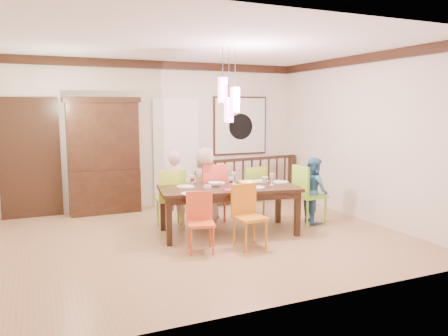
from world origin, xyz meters
name	(u,v)px	position (x,y,z in m)	size (l,w,h in m)	color
floor	(204,237)	(0.00, 0.00, 0.00)	(6.00, 6.00, 0.00)	#A1764E
ceiling	(202,44)	(0.00, 0.00, 2.90)	(6.00, 6.00, 0.00)	white
wall_back	(159,134)	(0.00, 2.50, 1.45)	(6.00, 6.00, 0.00)	beige
wall_right	(362,138)	(3.00, 0.00, 1.45)	(5.00, 5.00, 0.00)	beige
crown_molding	(202,50)	(0.00, 0.00, 2.82)	(6.00, 5.00, 0.16)	black
panel_door	(30,160)	(-2.40, 2.45, 1.05)	(1.04, 0.07, 2.24)	black
white_doorway	(176,154)	(0.35, 2.46, 1.05)	(0.97, 0.05, 2.22)	silver
painting	(240,126)	(1.80, 2.46, 1.60)	(1.25, 0.06, 1.25)	black
pendant_cluster	(229,100)	(0.45, 0.07, 2.11)	(0.27, 0.21, 1.14)	#EF4791
dining_table	(229,192)	(0.45, 0.07, 0.67)	(2.28, 1.31, 0.75)	black
chair_far_left	(170,194)	(-0.29, 0.80, 0.56)	(0.47, 0.47, 0.98)	#A2C72C
chair_far_mid	(210,188)	(0.46, 0.88, 0.59)	(0.48, 0.48, 1.02)	#D5442E
chair_far_right	(250,188)	(1.21, 0.79, 0.55)	(0.46, 0.46, 0.95)	#85A92A
chair_near_left	(201,219)	(-0.27, -0.61, 0.47)	(0.45, 0.45, 0.82)	#CC4D24
chair_near_mid	(250,212)	(0.43, -0.72, 0.51)	(0.43, 0.43, 0.90)	#C67516
chair_end_right	(310,191)	(1.96, 0.02, 0.58)	(0.47, 0.47, 1.02)	#7FC12D
china_hutch	(104,155)	(-1.13, 2.30, 1.10)	(1.38, 0.46, 2.18)	black
balustrade	(252,179)	(1.83, 1.95, 0.50)	(2.27, 0.35, 0.96)	black
person_far_left	(174,188)	(-0.17, 0.94, 0.63)	(0.46, 0.30, 1.26)	#ECB3C2
person_far_mid	(205,185)	(0.37, 0.87, 0.65)	(0.64, 0.42, 1.31)	beige
person_end_right	(314,190)	(2.07, 0.08, 0.57)	(0.56, 0.43, 1.15)	teal
serving_bowl	(248,184)	(0.77, 0.02, 0.79)	(0.29, 0.29, 0.07)	gold
small_bowl	(215,184)	(0.27, 0.20, 0.78)	(0.21, 0.21, 0.07)	white
cup_left	(207,188)	(0.02, -0.13, 0.79)	(0.11, 0.11, 0.09)	silver
cup_right	(265,180)	(1.15, 0.16, 0.80)	(0.11, 0.11, 0.10)	silver
plate_far_left	(185,186)	(-0.18, 0.33, 0.76)	(0.26, 0.26, 0.01)	white
plate_far_mid	(217,183)	(0.40, 0.42, 0.76)	(0.26, 0.26, 0.01)	white
plate_far_right	(261,181)	(1.17, 0.32, 0.76)	(0.26, 0.26, 0.01)	white
plate_near_left	(190,193)	(-0.29, -0.24, 0.76)	(0.26, 0.26, 0.01)	white
plate_near_mid	(256,187)	(0.81, -0.18, 0.76)	(0.26, 0.26, 0.01)	white
plate_end_right	(281,182)	(1.42, 0.10, 0.76)	(0.26, 0.26, 0.01)	white
wine_glass_a	(193,181)	(-0.08, 0.26, 0.84)	(0.08, 0.08, 0.19)	#590C19
wine_glass_b	(234,178)	(0.65, 0.30, 0.84)	(0.08, 0.08, 0.19)	silver
wine_glass_c	(231,184)	(0.38, -0.18, 0.84)	(0.08, 0.08, 0.19)	#590C19
wine_glass_d	(272,179)	(1.15, -0.07, 0.84)	(0.08, 0.08, 0.19)	silver
napkin	(230,190)	(0.35, -0.22, 0.76)	(0.18, 0.14, 0.01)	#D83359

